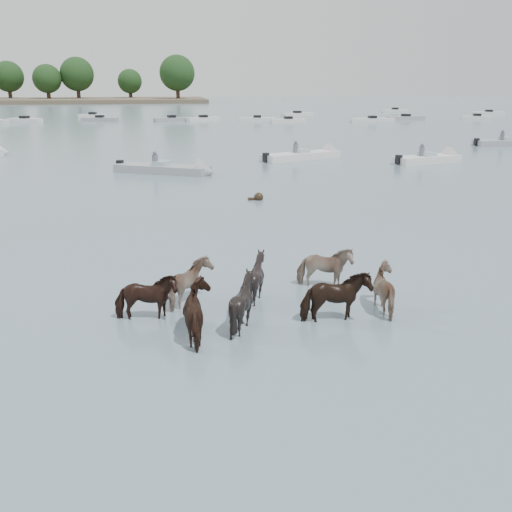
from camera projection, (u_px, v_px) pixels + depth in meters
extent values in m
plane|color=#4A5E6A|center=(262.00, 312.00, 13.62)|extent=(400.00, 400.00, 0.00)
imported|color=black|center=(146.00, 299.00, 13.06)|extent=(1.51, 0.76, 1.25)
imported|color=gray|center=(192.00, 285.00, 14.02)|extent=(1.21, 1.36, 1.22)
imported|color=black|center=(256.00, 279.00, 14.33)|extent=(1.49, 1.44, 1.28)
imported|color=gray|center=(324.00, 269.00, 15.17)|extent=(1.60, 1.01, 1.25)
imported|color=black|center=(202.00, 314.00, 12.17)|extent=(1.57, 1.65, 1.30)
imported|color=black|center=(243.00, 304.00, 12.67)|extent=(1.53, 1.47, 1.33)
imported|color=black|center=(335.00, 299.00, 12.95)|extent=(1.60, 0.80, 1.32)
imported|color=#866B5A|center=(390.00, 291.00, 13.64)|extent=(1.40, 1.49, 1.21)
sphere|color=black|center=(259.00, 197.00, 26.57)|extent=(0.44, 0.44, 0.44)
cube|color=black|center=(253.00, 200.00, 26.56)|extent=(0.50, 0.22, 0.18)
cube|color=gray|center=(162.00, 170.00, 34.35)|extent=(5.88, 4.12, 0.55)
cone|color=gray|center=(207.00, 172.00, 33.47)|extent=(1.54, 1.84, 1.60)
cube|color=#99ADB7|center=(162.00, 164.00, 34.25)|extent=(1.23, 1.36, 0.35)
cube|color=black|center=(120.00, 165.00, 35.19)|extent=(0.47, 0.47, 0.60)
cylinder|color=#595966|center=(155.00, 161.00, 34.13)|extent=(0.36, 0.36, 0.70)
sphere|color=#595966|center=(155.00, 153.00, 34.00)|extent=(0.24, 0.24, 0.24)
cube|color=silver|center=(301.00, 156.00, 40.39)|extent=(6.18, 3.92, 0.55)
cone|color=silver|center=(334.00, 154.00, 41.98)|extent=(1.47, 1.83, 1.60)
cube|color=#99ADB7|center=(301.00, 151.00, 40.29)|extent=(1.19, 1.35, 0.35)
cube|color=black|center=(266.00, 157.00, 38.76)|extent=(0.46, 0.46, 0.60)
cylinder|color=#595966|center=(296.00, 149.00, 40.17)|extent=(0.36, 0.36, 0.70)
sphere|color=#595966|center=(296.00, 142.00, 40.04)|extent=(0.24, 0.24, 0.24)
cube|color=silver|center=(427.00, 160.00, 38.64)|extent=(5.00, 2.82, 0.55)
cone|color=silver|center=(453.00, 158.00, 39.60)|extent=(1.30, 1.78, 1.60)
cube|color=#99ADB7|center=(427.00, 155.00, 38.54)|extent=(1.07, 1.29, 0.35)
cube|color=black|center=(399.00, 160.00, 37.64)|extent=(0.43, 0.43, 0.60)
cylinder|color=#595966|center=(422.00, 152.00, 38.42)|extent=(0.36, 0.36, 0.70)
sphere|color=#595966|center=(422.00, 145.00, 38.29)|extent=(0.24, 0.24, 0.24)
cube|color=gray|center=(506.00, 143.00, 49.26)|extent=(5.56, 1.68, 0.55)
cube|color=#99ADB7|center=(506.00, 139.00, 49.15)|extent=(0.82, 1.13, 0.35)
cube|color=black|center=(477.00, 142.00, 48.75)|extent=(0.35, 0.35, 0.60)
cylinder|color=#595966|center=(502.00, 137.00, 49.03)|extent=(0.36, 0.36, 0.70)
sphere|color=#595966|center=(503.00, 131.00, 48.90)|extent=(0.24, 0.24, 0.24)
cone|color=silver|center=(2.00, 152.00, 42.83)|extent=(1.40, 1.81, 1.60)
cube|color=silver|center=(25.00, 121.00, 77.34)|extent=(4.87, 3.16, 0.60)
cube|color=black|center=(24.00, 118.00, 77.23)|extent=(1.31, 1.31, 0.50)
cube|color=silver|center=(93.00, 116.00, 86.78)|extent=(4.31, 2.28, 0.60)
cube|color=black|center=(92.00, 114.00, 86.67)|extent=(1.18, 1.18, 0.50)
cube|color=gray|center=(100.00, 120.00, 79.09)|extent=(5.17, 2.72, 0.60)
cube|color=black|center=(100.00, 117.00, 78.98)|extent=(1.22, 1.22, 0.50)
cube|color=gray|center=(172.00, 120.00, 78.95)|extent=(5.16, 2.90, 0.60)
cube|color=black|center=(172.00, 117.00, 78.84)|extent=(1.25, 1.25, 0.50)
cube|color=silver|center=(203.00, 120.00, 79.41)|extent=(4.86, 3.02, 0.60)
cube|color=black|center=(203.00, 117.00, 79.30)|extent=(1.29, 1.29, 0.50)
cube|color=silver|center=(257.00, 120.00, 78.79)|extent=(5.13, 2.01, 0.60)
cube|color=black|center=(257.00, 117.00, 78.68)|extent=(1.10, 1.10, 0.50)
cube|color=silver|center=(288.00, 121.00, 76.19)|extent=(4.87, 1.84, 0.60)
cube|color=black|center=(288.00, 118.00, 76.08)|extent=(1.07, 1.07, 0.50)
cube|color=silver|center=(297.00, 115.00, 90.51)|extent=(5.66, 3.45, 0.60)
cube|color=black|center=(297.00, 112.00, 90.40)|extent=(1.30, 1.30, 0.50)
cube|color=silver|center=(372.00, 120.00, 77.60)|extent=(5.99, 1.72, 0.60)
cube|color=black|center=(372.00, 118.00, 77.49)|extent=(1.04, 1.04, 0.50)
cube|color=gray|center=(406.00, 118.00, 82.00)|extent=(6.05, 2.98, 0.60)
cube|color=black|center=(406.00, 116.00, 81.89)|extent=(1.23, 1.23, 0.50)
cube|color=silver|center=(395.00, 111.00, 101.99)|extent=(4.64, 2.09, 0.60)
cube|color=black|center=(395.00, 109.00, 101.88)|extent=(1.13, 1.13, 0.50)
cube|color=silver|center=(477.00, 118.00, 82.78)|extent=(4.32, 2.69, 0.60)
cube|color=black|center=(477.00, 115.00, 82.67)|extent=(1.26, 1.26, 0.50)
cube|color=silver|center=(489.00, 114.00, 94.17)|extent=(5.19, 2.47, 0.60)
cube|color=black|center=(489.00, 111.00, 94.06)|extent=(1.18, 1.18, 0.50)
cylinder|color=#382619|center=(10.00, 95.00, 154.67)|extent=(1.00, 1.00, 3.66)
sphere|color=black|center=(8.00, 76.00, 153.27)|extent=(8.12, 8.12, 8.12)
cylinder|color=#382619|center=(49.00, 96.00, 150.81)|extent=(1.00, 1.00, 3.34)
sphere|color=black|center=(47.00, 79.00, 149.53)|extent=(7.42, 7.42, 7.42)
cylinder|color=#382619|center=(79.00, 94.00, 153.78)|extent=(1.00, 1.00, 3.99)
sphere|color=black|center=(77.00, 74.00, 152.25)|extent=(8.87, 8.87, 8.87)
cylinder|color=#382619|center=(131.00, 96.00, 160.24)|extent=(1.00, 1.00, 2.98)
sphere|color=black|center=(130.00, 81.00, 159.10)|extent=(6.63, 6.63, 6.63)
cylinder|color=#382619|center=(178.00, 94.00, 150.81)|extent=(1.00, 1.00, 4.13)
sphere|color=black|center=(177.00, 73.00, 149.23)|extent=(9.18, 9.18, 9.18)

